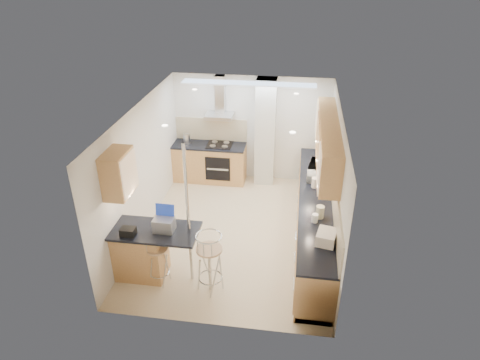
# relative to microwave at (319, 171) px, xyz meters

# --- Properties ---
(ground) EXTENTS (4.80, 4.80, 0.00)m
(ground) POSITION_rel_microwave_xyz_m (-1.55, -0.75, -1.08)
(ground) COLOR beige
(ground) RESTS_ON ground
(room_shell) EXTENTS (3.64, 4.84, 2.51)m
(room_shell) POSITION_rel_microwave_xyz_m (-1.23, -0.38, 0.46)
(room_shell) COLOR white
(room_shell) RESTS_ON ground
(right_counter) EXTENTS (0.63, 4.40, 0.92)m
(right_counter) POSITION_rel_microwave_xyz_m (-0.05, -0.75, -0.62)
(right_counter) COLOR #B67C49
(right_counter) RESTS_ON ground
(back_counter) EXTENTS (1.70, 0.63, 0.92)m
(back_counter) POSITION_rel_microwave_xyz_m (-2.50, 1.35, -0.62)
(back_counter) COLOR #B67C49
(back_counter) RESTS_ON ground
(peninsula) EXTENTS (1.47, 0.72, 0.94)m
(peninsula) POSITION_rel_microwave_xyz_m (-2.68, -2.20, -0.61)
(peninsula) COLOR #B67C49
(peninsula) RESTS_ON ground
(microwave) EXTENTS (0.49, 0.64, 0.33)m
(microwave) POSITION_rel_microwave_xyz_m (0.00, 0.00, 0.00)
(microwave) COLOR white
(microwave) RESTS_ON right_counter
(laptop) EXTENTS (0.33, 0.25, 0.22)m
(laptop) POSITION_rel_microwave_xyz_m (-2.49, -2.19, -0.03)
(laptop) COLOR #979A9E
(laptop) RESTS_ON peninsula
(bag) EXTENTS (0.23, 0.17, 0.13)m
(bag) POSITION_rel_microwave_xyz_m (-3.02, -2.39, -0.08)
(bag) COLOR black
(bag) RESTS_ON peninsula
(bar_stool_near) EXTENTS (0.43, 0.43, 0.91)m
(bar_stool_near) POSITION_rel_microwave_xyz_m (-2.59, -2.36, -0.63)
(bar_stool_near) COLOR tan
(bar_stool_near) RESTS_ON ground
(bar_stool_end) EXTENTS (0.52, 0.52, 1.08)m
(bar_stool_end) POSITION_rel_microwave_xyz_m (-1.72, -2.41, -0.54)
(bar_stool_end) COLOR tan
(bar_stool_end) RESTS_ON ground
(jar_a) EXTENTS (0.12, 0.12, 0.20)m
(jar_a) POSITION_rel_microwave_xyz_m (-0.09, -0.37, -0.06)
(jar_a) COLOR white
(jar_a) RESTS_ON right_counter
(jar_b) EXTENTS (0.12, 0.12, 0.14)m
(jar_b) POSITION_rel_microwave_xyz_m (0.03, 0.33, -0.09)
(jar_b) COLOR white
(jar_b) RESTS_ON right_counter
(jar_c) EXTENTS (0.16, 0.16, 0.22)m
(jar_c) POSITION_rel_microwave_xyz_m (-0.01, -1.42, -0.05)
(jar_c) COLOR #BFBA98
(jar_c) RESTS_ON right_counter
(jar_d) EXTENTS (0.13, 0.13, 0.15)m
(jar_d) POSITION_rel_microwave_xyz_m (-0.09, -1.57, -0.09)
(jar_d) COLOR white
(jar_d) RESTS_ON right_counter
(bread_bin) EXTENTS (0.35, 0.41, 0.19)m
(bread_bin) POSITION_rel_microwave_xyz_m (0.07, -2.12, -0.07)
(bread_bin) COLOR white
(bread_bin) RESTS_ON right_counter
(kettle) EXTENTS (0.16, 0.16, 0.24)m
(kettle) POSITION_rel_microwave_xyz_m (-3.03, 1.35, -0.04)
(kettle) COLOR silver
(kettle) RESTS_ON back_counter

